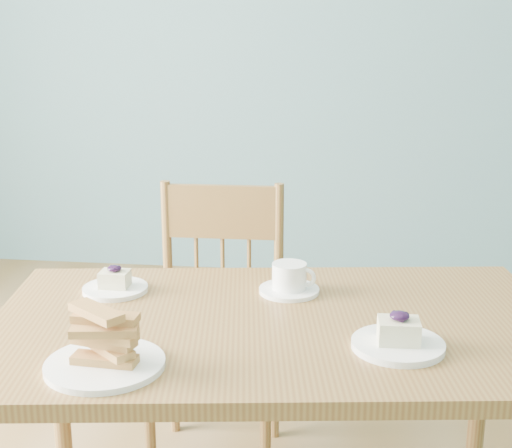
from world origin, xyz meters
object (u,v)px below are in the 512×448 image
(dining_chair, at_px, (217,326))
(coffee_cup, at_px, (290,280))
(cheesecake_plate_far, at_px, (115,285))
(cheesecake_plate_near, at_px, (398,339))
(dining_table, at_px, (276,348))
(biscotti_plate, at_px, (104,348))

(dining_chair, bearing_deg, coffee_cup, -54.71)
(cheesecake_plate_far, height_order, coffee_cup, coffee_cup)
(cheesecake_plate_far, bearing_deg, dining_chair, 63.94)
(dining_chair, relative_size, cheesecake_plate_near, 4.54)
(dining_chair, relative_size, cheesecake_plate_far, 5.36)
(dining_table, height_order, cheesecake_plate_far, cheesecake_plate_far)
(cheesecake_plate_near, xyz_separation_m, cheesecake_plate_far, (-0.65, 0.24, -0.00))
(coffee_cup, height_order, biscotti_plate, biscotti_plate)
(cheesecake_plate_far, height_order, biscotti_plate, biscotti_plate)
(dining_table, distance_m, biscotti_plate, 0.41)
(cheesecake_plate_near, relative_size, cheesecake_plate_far, 1.18)
(dining_table, xyz_separation_m, biscotti_plate, (-0.29, -0.26, 0.11))
(dining_table, bearing_deg, cheesecake_plate_far, 154.22)
(dining_chair, relative_size, biscotti_plate, 3.73)
(dining_table, height_order, biscotti_plate, biscotti_plate)
(cheesecake_plate_near, relative_size, coffee_cup, 1.27)
(dining_chair, height_order, cheesecake_plate_near, dining_chair)
(cheesecake_plate_far, bearing_deg, cheesecake_plate_near, -20.19)
(dining_table, relative_size, biscotti_plate, 5.92)
(cheesecake_plate_far, distance_m, biscotti_plate, 0.40)
(cheesecake_plate_far, xyz_separation_m, coffee_cup, (0.42, 0.04, 0.01))
(dining_chair, distance_m, coffee_cup, 0.48)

